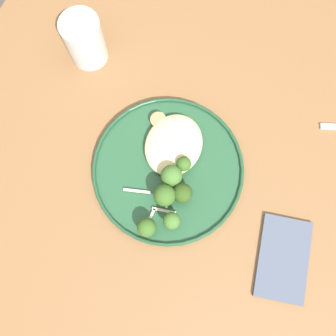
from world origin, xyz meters
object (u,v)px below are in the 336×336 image
(broccoli_floret_left_leaning, at_px, (147,227))
(broccoli_floret_front_edge, at_px, (172,221))
(seared_scallop_tilted_round, at_px, (158,120))
(broccoli_floret_split_head, at_px, (171,176))
(seared_scallop_right_edge, at_px, (174,123))
(broccoli_floret_rear_charred, at_px, (182,163))
(folded_napkin, at_px, (283,259))
(broccoli_floret_right_tilted, at_px, (182,193))
(water_glass, at_px, (85,42))
(seared_scallop_front_small, at_px, (174,142))
(broccoli_floret_small_sprig, at_px, (164,196))
(dinner_plate, at_px, (168,169))
(seared_scallop_half_hidden, at_px, (171,166))
(seared_scallop_large_seared, at_px, (160,155))

(broccoli_floret_left_leaning, bearing_deg, broccoli_floret_front_edge, 127.96)
(seared_scallop_tilted_round, xyz_separation_m, broccoli_floret_front_edge, (0.17, 0.10, 0.02))
(seared_scallop_tilted_round, height_order, broccoli_floret_split_head, broccoli_floret_split_head)
(seared_scallop_right_edge, distance_m, broccoli_floret_rear_charred, 0.09)
(folded_napkin, bearing_deg, broccoli_floret_rear_charred, -109.37)
(broccoli_floret_right_tilted, bearing_deg, water_glass, -124.32)
(broccoli_floret_right_tilted, bearing_deg, seared_scallop_front_small, -148.31)
(broccoli_floret_small_sprig, xyz_separation_m, folded_napkin, (0.01, 0.24, -0.04))
(dinner_plate, relative_size, broccoli_floret_rear_charred, 7.01)
(seared_scallop_half_hidden, distance_m, folded_napkin, 0.27)
(broccoli_floret_right_tilted, height_order, broccoli_floret_rear_charred, broccoli_floret_right_tilted)
(broccoli_floret_right_tilted, height_order, folded_napkin, broccoli_floret_right_tilted)
(dinner_plate, bearing_deg, broccoli_floret_rear_charred, 124.76)
(broccoli_floret_split_head, bearing_deg, seared_scallop_tilted_round, -144.00)
(broccoli_floret_front_edge, bearing_deg, seared_scallop_right_edge, -158.27)
(broccoli_floret_left_leaning, bearing_deg, broccoli_floret_rear_charred, 174.91)
(folded_napkin, bearing_deg, seared_scallop_half_hidden, -106.36)
(seared_scallop_right_edge, height_order, water_glass, water_glass)
(seared_scallop_large_seared, height_order, broccoli_floret_right_tilted, broccoli_floret_right_tilted)
(dinner_plate, xyz_separation_m, seared_scallop_right_edge, (-0.09, -0.02, 0.01))
(seared_scallop_front_small, xyz_separation_m, seared_scallop_tilted_round, (-0.03, -0.05, -0.00))
(dinner_plate, distance_m, seared_scallop_half_hidden, 0.01)
(seared_scallop_tilted_round, relative_size, folded_napkin, 0.20)
(broccoli_floret_split_head, bearing_deg, seared_scallop_front_small, -160.62)
(seared_scallop_half_hidden, bearing_deg, broccoli_floret_right_tilted, 42.83)
(broccoli_floret_small_sprig, xyz_separation_m, water_glass, (-0.22, -0.26, -0.00))
(seared_scallop_large_seared, relative_size, folded_napkin, 0.23)
(broccoli_floret_left_leaning, relative_size, broccoli_floret_front_edge, 0.95)
(seared_scallop_tilted_round, height_order, broccoli_floret_small_sprig, broccoli_floret_small_sprig)
(seared_scallop_right_edge, distance_m, seared_scallop_tilted_round, 0.03)
(broccoli_floret_split_head, bearing_deg, dinner_plate, -138.50)
(seared_scallop_half_hidden, relative_size, water_glass, 0.32)
(broccoli_floret_front_edge, xyz_separation_m, water_glass, (-0.25, -0.29, 0.01))
(broccoli_floret_right_tilted, xyz_separation_m, water_glass, (-0.20, -0.29, 0.01))
(dinner_plate, distance_m, seared_scallop_tilted_round, 0.10)
(seared_scallop_large_seared, bearing_deg, seared_scallop_right_edge, -179.52)
(seared_scallop_large_seared, bearing_deg, broccoli_floret_split_head, 48.49)
(dinner_plate, distance_m, broccoli_floret_split_head, 0.04)
(broccoli_floret_right_tilted, bearing_deg, seared_scallop_large_seared, -128.71)
(broccoli_floret_front_edge, bearing_deg, broccoli_floret_left_leaning, -52.04)
(broccoli_floret_right_tilted, distance_m, broccoli_floret_front_edge, 0.05)
(water_glass, bearing_deg, broccoli_floret_left_leaning, 42.57)
(broccoli_floret_left_leaning, height_order, water_glass, water_glass)
(broccoli_floret_small_sprig, bearing_deg, broccoli_floret_right_tilted, 123.39)
(seared_scallop_front_small, bearing_deg, broccoli_floret_split_head, 19.38)
(broccoli_floret_right_tilted, relative_size, broccoli_floret_left_leaning, 1.08)
(broccoli_floret_small_sprig, xyz_separation_m, broccoli_floret_split_head, (-0.04, -0.00, -0.01))
(broccoli_floret_small_sprig, relative_size, broccoli_floret_left_leaning, 1.31)
(seared_scallop_right_edge, height_order, broccoli_floret_small_sprig, broccoli_floret_small_sprig)
(seared_scallop_tilted_round, distance_m, water_glass, 0.21)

